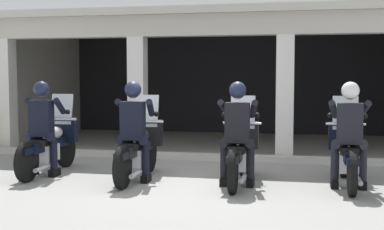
# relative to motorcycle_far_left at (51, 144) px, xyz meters

# --- Properties ---
(ground_plane) EXTENTS (80.00, 80.00, 0.00)m
(ground_plane) POSITION_rel_motorcycle_far_left_xyz_m (2.46, 2.80, -0.50)
(ground_plane) COLOR gray
(station_building) EXTENTS (10.40, 5.24, 3.09)m
(station_building) POSITION_rel_motorcycle_far_left_xyz_m (2.35, 5.08, 1.50)
(station_building) COLOR black
(station_building) RESTS_ON ground
(kerb_strip) EXTENTS (9.90, 0.24, 0.12)m
(kerb_strip) POSITION_rel_motorcycle_far_left_xyz_m (2.35, 1.91, -0.44)
(kerb_strip) COLOR #B7B5AD
(kerb_strip) RESTS_ON ground
(motorcycle_far_left) EXTENTS (0.62, 2.04, 1.35)m
(motorcycle_far_left) POSITION_rel_motorcycle_far_left_xyz_m (0.00, 0.00, 0.00)
(motorcycle_far_left) COLOR black
(motorcycle_far_left) RESTS_ON ground
(police_officer_far_left) EXTENTS (0.63, 0.61, 1.58)m
(police_officer_far_left) POSITION_rel_motorcycle_far_left_xyz_m (-0.00, -0.28, 0.44)
(police_officer_far_left) COLOR black
(police_officer_far_left) RESTS_ON ground
(motorcycle_center_left) EXTENTS (0.62, 2.04, 1.35)m
(motorcycle_center_left) POSITION_rel_motorcycle_far_left_xyz_m (1.64, -0.16, 0.00)
(motorcycle_center_left) COLOR black
(motorcycle_center_left) RESTS_ON ground
(police_officer_center_left) EXTENTS (0.63, 0.61, 1.58)m
(police_officer_center_left) POSITION_rel_motorcycle_far_left_xyz_m (1.64, -0.45, 0.44)
(police_officer_center_left) COLOR black
(police_officer_center_left) RESTS_ON ground
(motorcycle_center_right) EXTENTS (0.62, 2.04, 1.35)m
(motorcycle_center_right) POSITION_rel_motorcycle_far_left_xyz_m (3.28, -0.15, 0.00)
(motorcycle_center_right) COLOR black
(motorcycle_center_right) RESTS_ON ground
(police_officer_center_right) EXTENTS (0.63, 0.61, 1.58)m
(police_officer_center_right) POSITION_rel_motorcycle_far_left_xyz_m (3.27, -0.43, 0.44)
(police_officer_center_right) COLOR black
(police_officer_center_right) RESTS_ON ground
(motorcycle_far_right) EXTENTS (0.62, 2.04, 1.35)m
(motorcycle_far_right) POSITION_rel_motorcycle_far_left_xyz_m (4.91, 0.02, 0.00)
(motorcycle_far_right) COLOR black
(motorcycle_far_right) RESTS_ON ground
(police_officer_far_right) EXTENTS (0.63, 0.61, 1.58)m
(police_officer_far_right) POSITION_rel_motorcycle_far_left_xyz_m (4.91, -0.26, 0.44)
(police_officer_far_right) COLOR black
(police_officer_far_right) RESTS_ON ground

